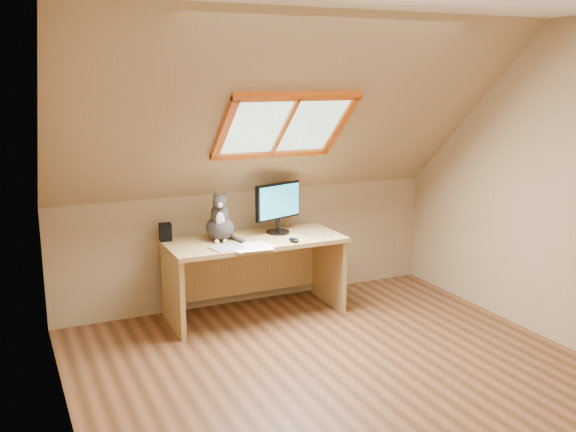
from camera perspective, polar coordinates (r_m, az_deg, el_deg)
ground at (r=4.44m, az=5.46°, el=-14.36°), size 3.50×3.50×0.00m
room_shell at (r=3.93m, az=6.58°, el=4.05°), size 3.52×3.52×2.41m
desk at (r=5.44m, az=-3.23°, el=-4.03°), size 1.47×0.64×0.67m
monitor at (r=5.44m, az=-0.88°, el=1.03°), size 0.46×0.20×0.43m
cat at (r=5.26m, az=-6.07°, el=-0.56°), size 0.30×0.33×0.42m
desk_speaker at (r=5.33m, az=-10.85°, el=-1.41°), size 0.11×0.11×0.14m
graphics_tablet at (r=5.05m, az=-5.35°, el=-2.80°), size 0.29×0.23×0.01m
mouse at (r=5.21m, az=0.52°, el=-2.14°), size 0.09×0.12×0.03m
papers at (r=5.06m, az=-2.79°, el=-2.76°), size 0.35×0.30×0.01m
cables at (r=5.40m, az=1.93°, el=-1.76°), size 0.51×0.26×0.01m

